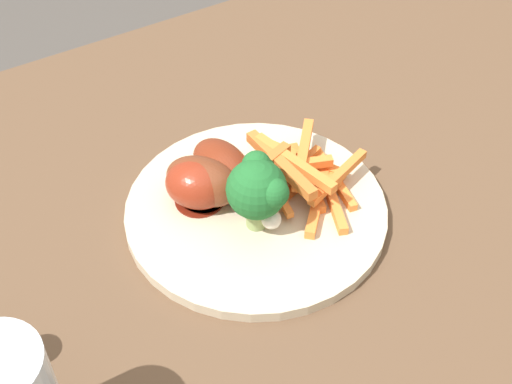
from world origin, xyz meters
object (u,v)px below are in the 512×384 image
object	(u,v)px
carrot_fries_pile	(302,172)
broccoli_floret_front	(258,187)
chicken_drumstick_far	(225,169)
chicken_drumstick_extra	(206,183)
dining_table	(311,270)
chicken_drumstick_near	(202,184)
dinner_plate	(256,210)

from	to	relation	value
carrot_fries_pile	broccoli_floret_front	bearing A→B (deg)	19.09
chicken_drumstick_far	chicken_drumstick_extra	xyz separation A→B (m)	(0.03, 0.01, 0.00)
dining_table	broccoli_floret_front	size ratio (longest dim) A/B	16.18
broccoli_floret_front	chicken_drumstick_near	bearing A→B (deg)	-60.20
broccoli_floret_front	chicken_drumstick_extra	distance (m)	0.07
dining_table	dinner_plate	bearing A→B (deg)	-30.49
dining_table	chicken_drumstick_near	bearing A→B (deg)	-34.71
chicken_drumstick_extra	chicken_drumstick_near	bearing A→B (deg)	1.02
dinner_plate	broccoli_floret_front	bearing A→B (deg)	63.96
broccoli_floret_front	dinner_plate	bearing A→B (deg)	-116.04
carrot_fries_pile	chicken_drumstick_far	xyz separation A→B (m)	(0.07, -0.04, 0.00)
chicken_drumstick_near	chicken_drumstick_far	size ratio (longest dim) A/B	0.76
chicken_drumstick_far	chicken_drumstick_extra	distance (m)	0.03
dinner_plate	chicken_drumstick_extra	xyz separation A→B (m)	(0.04, -0.03, 0.03)
chicken_drumstick_far	chicken_drumstick_extra	bearing A→B (deg)	20.32
broccoli_floret_front	chicken_drumstick_far	world-z (taller)	broccoli_floret_front
dinner_plate	chicken_drumstick_near	size ratio (longest dim) A/B	2.49
dining_table	chicken_drumstick_extra	distance (m)	0.17
broccoli_floret_front	chicken_drumstick_far	distance (m)	0.07
dining_table	carrot_fries_pile	bearing A→B (deg)	-97.50
dinner_plate	carrot_fries_pile	distance (m)	0.06
chicken_drumstick_near	carrot_fries_pile	bearing A→B (deg)	162.41
dinner_plate	chicken_drumstick_extra	world-z (taller)	chicken_drumstick_extra
dining_table	chicken_drumstick_far	bearing A→B (deg)	-50.25
dining_table	broccoli_floret_front	distance (m)	0.16
dining_table	chicken_drumstick_near	distance (m)	0.17
carrot_fries_pile	chicken_drumstick_extra	bearing A→B (deg)	-18.42
broccoli_floret_front	chicken_drumstick_extra	size ratio (longest dim) A/B	0.65
dining_table	chicken_drumstick_far	world-z (taller)	chicken_drumstick_far
carrot_fries_pile	chicken_drumstick_extra	size ratio (longest dim) A/B	1.37
chicken_drumstick_far	carrot_fries_pile	bearing A→B (deg)	148.36
carrot_fries_pile	chicken_drumstick_far	world-z (taller)	chicken_drumstick_far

